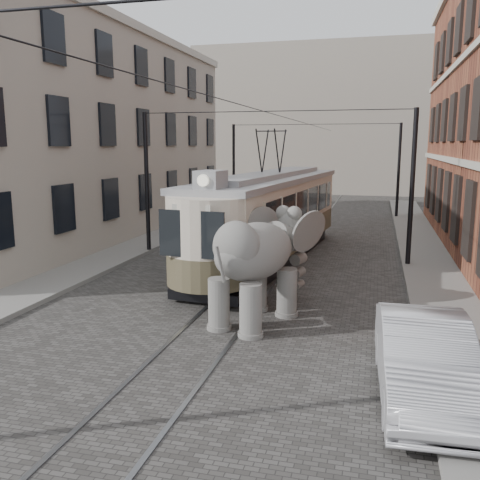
# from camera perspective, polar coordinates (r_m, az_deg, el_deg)

# --- Properties ---
(ground) EXTENTS (120.00, 120.00, 0.00)m
(ground) POSITION_cam_1_polar(r_m,az_deg,el_deg) (15.85, -0.32, -6.74)
(ground) COLOR #45423F
(tram_rails) EXTENTS (1.54, 80.00, 0.02)m
(tram_rails) POSITION_cam_1_polar(r_m,az_deg,el_deg) (15.85, -0.32, -6.70)
(tram_rails) COLOR slate
(tram_rails) RESTS_ON ground
(sidewalk_right) EXTENTS (2.00, 60.00, 0.15)m
(sidewalk_right) POSITION_cam_1_polar(r_m,az_deg,el_deg) (15.48, 21.88, -7.66)
(sidewalk_right) COLOR slate
(sidewalk_right) RESTS_ON ground
(sidewalk_left) EXTENTS (2.00, 60.00, 0.15)m
(sidewalk_left) POSITION_cam_1_polar(r_m,az_deg,el_deg) (18.55, -20.17, -4.61)
(sidewalk_left) COLOR slate
(sidewalk_left) RESTS_ON ground
(stucco_building) EXTENTS (7.00, 24.00, 10.00)m
(stucco_building) POSITION_cam_1_polar(r_m,az_deg,el_deg) (28.81, -16.82, 10.61)
(stucco_building) COLOR #9F9384
(stucco_building) RESTS_ON ground
(distant_block) EXTENTS (28.00, 10.00, 14.00)m
(distant_block) POSITION_cam_1_polar(r_m,az_deg,el_deg) (54.82, 10.84, 12.65)
(distant_block) COLOR #9F9384
(distant_block) RESTS_ON ground
(catenary) EXTENTS (11.00, 30.20, 6.00)m
(catenary) POSITION_cam_1_polar(r_m,az_deg,el_deg) (20.13, 2.82, 5.62)
(catenary) COLOR black
(catenary) RESTS_ON ground
(tram) EXTENTS (4.10, 13.40, 5.23)m
(tram) POSITION_cam_1_polar(r_m,az_deg,el_deg) (20.94, 3.35, 4.74)
(tram) COLOR beige
(tram) RESTS_ON ground
(elephant) EXTENTS (4.07, 5.45, 2.97)m
(elephant) POSITION_cam_1_polar(r_m,az_deg,el_deg) (13.70, 1.57, -3.06)
(elephant) COLOR slate
(elephant) RESTS_ON ground
(parked_car) EXTENTS (1.83, 4.68, 1.52)m
(parked_car) POSITION_cam_1_polar(r_m,az_deg,el_deg) (10.50, 19.48, -12.11)
(parked_car) COLOR #A6A5AA
(parked_car) RESTS_ON ground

